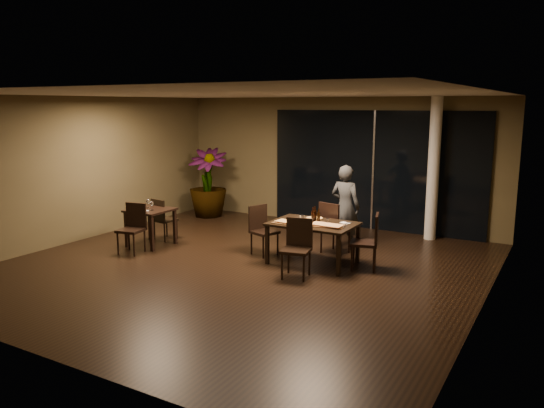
{
  "coord_description": "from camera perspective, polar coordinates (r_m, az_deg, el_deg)",
  "views": [
    {
      "loc": [
        4.97,
        -7.55,
        2.82
      ],
      "look_at": [
        0.25,
        0.63,
        1.05
      ],
      "focal_mm": 35.0,
      "sensor_mm": 36.0,
      "label": 1
    }
  ],
  "objects": [
    {
      "name": "ground",
      "position": [
        9.47,
        -3.25,
        -6.72
      ],
      "size": [
        8.0,
        8.0,
        0.0
      ],
      "primitive_type": "plane",
      "color": "black",
      "rests_on": "ground"
    },
    {
      "name": "wall_back",
      "position": [
        12.69,
        6.77,
        4.58
      ],
      "size": [
        8.0,
        0.1,
        3.0
      ],
      "primitive_type": "cube",
      "color": "#4D4329",
      "rests_on": "ground"
    },
    {
      "name": "wall_front",
      "position": [
        6.22,
        -24.3,
        -2.6
      ],
      "size": [
        8.0,
        0.1,
        3.0
      ],
      "primitive_type": "cube",
      "color": "#4D4329",
      "rests_on": "ground"
    },
    {
      "name": "wall_left",
      "position": [
        11.84,
        -20.01,
        3.58
      ],
      "size": [
        0.1,
        8.0,
        3.0
      ],
      "primitive_type": "cube",
      "color": "#4D4329",
      "rests_on": "ground"
    },
    {
      "name": "wall_right",
      "position": [
        7.72,
        22.67,
        -0.06
      ],
      "size": [
        0.1,
        8.0,
        3.0
      ],
      "primitive_type": "cube",
      "color": "#4D4329",
      "rests_on": "ground"
    },
    {
      "name": "ceiling",
      "position": [
        9.04,
        -3.46,
        11.87
      ],
      "size": [
        8.0,
        8.0,
        0.04
      ],
      "primitive_type": "cube",
      "color": "silver",
      "rests_on": "wall_back"
    },
    {
      "name": "window_panel",
      "position": [
        12.26,
        10.88,
        3.55
      ],
      "size": [
        5.0,
        0.06,
        2.7
      ],
      "primitive_type": "cube",
      "color": "black",
      "rests_on": "ground"
    },
    {
      "name": "column",
      "position": [
        11.57,
        16.97,
        3.61
      ],
      "size": [
        0.24,
        0.24,
        3.0
      ],
      "primitive_type": "cylinder",
      "color": "silver",
      "rests_on": "ground"
    },
    {
      "name": "main_table",
      "position": [
        9.49,
        4.43,
        -2.47
      ],
      "size": [
        1.5,
        1.0,
        0.75
      ],
      "color": "black",
      "rests_on": "ground"
    },
    {
      "name": "side_table",
      "position": [
        10.99,
        -12.95,
        -1.18
      ],
      "size": [
        0.8,
        0.8,
        0.75
      ],
      "color": "black",
      "rests_on": "ground"
    },
    {
      "name": "chair_main_far",
      "position": [
        10.17,
        6.54,
        -2.28
      ],
      "size": [
        0.57,
        0.57,
        1.0
      ],
      "rotation": [
        0.0,
        0.0,
        2.89
      ],
      "color": "black",
      "rests_on": "ground"
    },
    {
      "name": "chair_main_near",
      "position": [
        8.81,
        2.76,
        -4.37
      ],
      "size": [
        0.53,
        0.53,
        0.97
      ],
      "rotation": [
        0.0,
        0.0,
        0.2
      ],
      "color": "black",
      "rests_on": "ground"
    },
    {
      "name": "chair_main_left",
      "position": [
        10.11,
        -1.12,
        -2.51
      ],
      "size": [
        0.56,
        0.56,
        0.94
      ],
      "rotation": [
        0.0,
        0.0,
        1.23
      ],
      "color": "black",
      "rests_on": "ground"
    },
    {
      "name": "chair_main_right",
      "position": [
        9.3,
        10.42,
        -3.7
      ],
      "size": [
        0.56,
        0.56,
        0.98
      ],
      "rotation": [
        0.0,
        0.0,
        -1.29
      ],
      "color": "black",
      "rests_on": "ground"
    },
    {
      "name": "chair_side_far",
      "position": [
        11.4,
        -11.72,
        -1.38
      ],
      "size": [
        0.47,
        0.47,
        0.88
      ],
      "rotation": [
        0.0,
        0.0,
        2.98
      ],
      "color": "black",
      "rests_on": "ground"
    },
    {
      "name": "chair_side_near",
      "position": [
        10.58,
        -14.7,
        -2.22
      ],
      "size": [
        0.51,
        0.51,
        0.95
      ],
      "rotation": [
        0.0,
        0.0,
        0.18
      ],
      "color": "black",
      "rests_on": "ground"
    },
    {
      "name": "diner",
      "position": [
        10.58,
        7.88,
        -0.3
      ],
      "size": [
        0.59,
        0.41,
        1.67
      ],
      "primitive_type": "imported",
      "rotation": [
        0.0,
        0.0,
        3.07
      ],
      "color": "#2A2D2F",
      "rests_on": "ground"
    },
    {
      "name": "potted_plant",
      "position": [
        13.59,
        -6.93,
        2.29
      ],
      "size": [
        1.26,
        1.26,
        1.74
      ],
      "primitive_type": "imported",
      "rotation": [
        0.0,
        0.0,
        0.44
      ],
      "color": "#224E1A",
      "rests_on": "ground"
    },
    {
      "name": "pizza_board_left",
      "position": [
        9.39,
        1.93,
        -2.08
      ],
      "size": [
        0.61,
        0.31,
        0.01
      ],
      "primitive_type": "cube",
      "rotation": [
        0.0,
        0.0,
        0.01
      ],
      "color": "#492F17",
      "rests_on": "main_table"
    },
    {
      "name": "pizza_board_right",
      "position": [
        9.22,
        5.9,
        -2.37
      ],
      "size": [
        0.63,
        0.39,
        0.01
      ],
      "primitive_type": "cube",
      "rotation": [
        0.0,
        0.0,
        0.16
      ],
      "color": "#4D3019",
      "rests_on": "main_table"
    },
    {
      "name": "oblong_pizza_left",
      "position": [
        9.38,
        1.93,
        -1.98
      ],
      "size": [
        0.51,
        0.28,
        0.02
      ],
      "primitive_type": null,
      "rotation": [
        0.0,
        0.0,
        -0.1
      ],
      "color": "maroon",
      "rests_on": "pizza_board_left"
    },
    {
      "name": "oblong_pizza_right",
      "position": [
        9.22,
        5.9,
        -2.27
      ],
      "size": [
        0.55,
        0.26,
        0.02
      ],
      "primitive_type": null,
      "rotation": [
        0.0,
        0.0,
        -0.02
      ],
      "color": "maroon",
      "rests_on": "pizza_board_right"
    },
    {
      "name": "round_pizza",
      "position": [
        9.82,
        4.59,
        -1.54
      ],
      "size": [
        0.29,
        0.29,
        0.01
      ],
      "primitive_type": "cylinder",
      "color": "#A52C12",
      "rests_on": "main_table"
    },
    {
      "name": "bottle_a",
      "position": [
        9.5,
        4.42,
        -1.15
      ],
      "size": [
        0.06,
        0.06,
        0.28
      ],
      "primitive_type": null,
      "color": "black",
      "rests_on": "main_table"
    },
    {
      "name": "bottle_b",
      "position": [
        9.45,
        5.03,
        -1.27
      ],
      "size": [
        0.06,
        0.06,
        0.26
      ],
      "primitive_type": null,
      "color": "black",
      "rests_on": "main_table"
    },
    {
      "name": "bottle_c",
      "position": [
        9.53,
        4.64,
        -1.08
      ],
      "size": [
        0.06,
        0.06,
        0.29
      ],
      "primitive_type": null,
      "color": "black",
      "rests_on": "main_table"
    },
    {
      "name": "tumbler_left",
      "position": [
        9.64,
        3.25,
        -1.5
      ],
      "size": [
        0.08,
        0.08,
        0.1
      ],
      "primitive_type": "cylinder",
      "color": "white",
      "rests_on": "main_table"
    },
    {
      "name": "tumbler_right",
      "position": [
        9.45,
        6.02,
        -1.83
      ],
      "size": [
        0.07,
        0.07,
        0.09
      ],
      "primitive_type": "cylinder",
      "color": "white",
      "rests_on": "main_table"
    },
    {
      "name": "napkin_near",
      "position": [
        9.19,
        7.16,
        -2.43
      ],
      "size": [
        0.2,
        0.15,
        0.01
      ],
      "primitive_type": "cube",
      "rotation": [
        0.0,
        0.0,
        -0.32
      ],
      "color": "white",
      "rests_on": "main_table"
    },
    {
      "name": "napkin_far",
      "position": [
        9.48,
        7.88,
        -2.05
      ],
      "size": [
        0.2,
        0.16,
        0.01
      ],
      "primitive_type": "cube",
      "rotation": [
        0.0,
        0.0,
        -0.36
      ],
      "color": "white",
      "rests_on": "main_table"
    },
    {
      "name": "wine_glass_a",
      "position": [
        11.08,
        -13.18,
        0.03
      ],
      "size": [
        0.08,
        0.08,
        0.17
      ],
      "primitive_type": null,
      "color": "white",
      "rests_on": "side_table"
    },
    {
      "name": "wine_glass_b",
      "position": [
        10.83,
        -12.8,
        -0.2
      ],
      "size": [
        0.08,
        0.08,
        0.17
      ],
      "primitive_type": null,
      "color": "white",
      "rests_on": "side_table"
    },
    {
      "name": "side_napkin",
      "position": [
        10.82,
        -13.61,
        -0.67
      ],
      "size": [
        0.2,
        0.14,
        0.01
      ],
      "primitive_type": "cube",
      "rotation": [
        0.0,
        0.0,
        -0.19
      ],
      "color": "silver",
      "rests_on": "side_table"
    }
  ]
}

